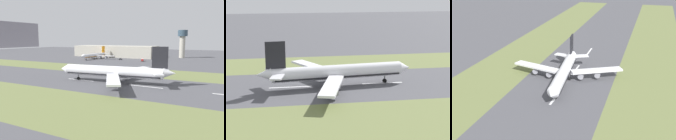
# 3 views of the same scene
# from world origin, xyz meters

# --- Properties ---
(ground_plane) EXTENTS (800.00, 800.00, 0.00)m
(ground_plane) POSITION_xyz_m (0.00, 0.00, 0.00)
(ground_plane) COLOR #4C4C51
(grass_median_west) EXTENTS (40.00, 600.00, 0.01)m
(grass_median_west) POSITION_xyz_m (-45.00, 0.00, 0.00)
(grass_median_west) COLOR olive
(grass_median_west) RESTS_ON ground
(grass_median_east) EXTENTS (40.00, 600.00, 0.01)m
(grass_median_east) POSITION_xyz_m (45.00, 0.00, 0.00)
(grass_median_east) COLOR olive
(grass_median_east) RESTS_ON ground
(centreline_dash_mid) EXTENTS (1.20, 18.00, 0.01)m
(centreline_dash_mid) POSITION_xyz_m (0.00, -19.87, 0.01)
(centreline_dash_mid) COLOR silver
(centreline_dash_mid) RESTS_ON ground
(centreline_dash_far) EXTENTS (1.20, 18.00, 0.01)m
(centreline_dash_far) POSITION_xyz_m (0.00, 20.13, 0.01)
(centreline_dash_far) COLOR silver
(centreline_dash_far) RESTS_ON ground
(airplane_main_jet) EXTENTS (63.79, 67.21, 20.20)m
(airplane_main_jet) POSITION_xyz_m (1.76, -1.77, 6.02)
(airplane_main_jet) COLOR white
(airplane_main_jet) RESTS_ON ground
(terminal_building) EXTENTS (36.00, 111.12, 14.60)m
(terminal_building) POSITION_xyz_m (163.42, 77.73, 7.30)
(terminal_building) COLOR #B2AD9E
(terminal_building) RESTS_ON ground
(control_tower) EXTENTS (12.00, 12.00, 34.96)m
(control_tower) POSITION_xyz_m (183.57, -6.84, 21.56)
(control_tower) COLOR #B2AD9E
(control_tower) RESTS_ON ground
(airplane_parked_apron) EXTENTS (49.72, 47.26, 14.94)m
(airplane_parked_apron) POSITION_xyz_m (119.83, 83.69, 4.45)
(airplane_parked_apron) COLOR white
(airplane_parked_apron) RESTS_ON ground
(service_truck) EXTENTS (6.38, 3.93, 3.10)m
(service_truck) POSITION_xyz_m (118.93, 23.41, 1.67)
(service_truck) COLOR #B2231E
(service_truck) RESTS_ON ground
(apron_car) EXTENTS (4.51, 4.24, 2.03)m
(apron_car) POSITION_xyz_m (122.58, 51.41, 1.00)
(apron_car) COLOR #4C4C51
(apron_car) RESTS_ON ground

